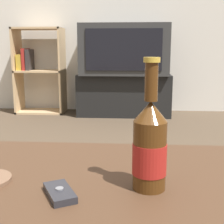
% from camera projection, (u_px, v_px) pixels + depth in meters
% --- Properties ---
extents(coffee_table, '(1.12, 0.68, 0.41)m').
position_uv_depth(coffee_table, '(80.00, 221.00, 0.64)').
color(coffee_table, '#422B1C').
rests_on(coffee_table, ground_plane).
extents(tv_stand, '(0.98, 0.41, 0.44)m').
position_uv_depth(tv_stand, '(124.00, 95.00, 3.35)').
color(tv_stand, black).
rests_on(tv_stand, ground_plane).
extents(television, '(0.90, 0.54, 0.51)m').
position_uv_depth(television, '(124.00, 50.00, 3.25)').
color(television, '#2D2D2D').
rests_on(television, tv_stand).
extents(bookshelf, '(0.52, 0.30, 0.92)m').
position_uv_depth(bookshelf, '(37.00, 69.00, 3.42)').
color(bookshelf, tan).
rests_on(bookshelf, ground_plane).
extents(beer_bottle, '(0.07, 0.07, 0.27)m').
position_uv_depth(beer_bottle, '(150.00, 146.00, 0.63)').
color(beer_bottle, '#47280F').
rests_on(beer_bottle, coffee_table).
extents(cell_phone, '(0.08, 0.10, 0.02)m').
position_uv_depth(cell_phone, '(60.00, 193.00, 0.61)').
color(cell_phone, '#232328').
rests_on(cell_phone, coffee_table).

